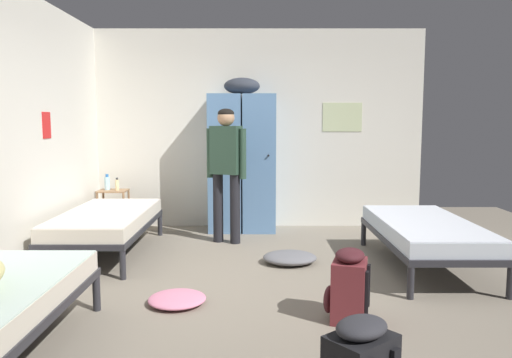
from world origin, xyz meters
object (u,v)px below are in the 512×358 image
object	(u,v)px
water_bottle	(105,183)
clothes_pile_grey	(288,258)
locker_bank	(240,160)
bed_left_rear	(104,221)
shelf_unit	(111,207)
backpack_maroon	(346,286)
lotion_bottle	(115,185)
bed_right	(422,231)
person_traveler	(224,163)
clothes_pile_pink	(175,299)

from	to	relation	value
water_bottle	clothes_pile_grey	distance (m)	2.89
locker_bank	bed_left_rear	distance (m)	2.03
locker_bank	shelf_unit	bearing A→B (deg)	-177.09
backpack_maroon	clothes_pile_grey	size ratio (longest dim) A/B	0.97
lotion_bottle	clothes_pile_grey	size ratio (longest dim) A/B	0.30
locker_bank	backpack_maroon	world-z (taller)	locker_bank
locker_bank	backpack_maroon	xyz separation A→B (m)	(0.88, -3.13, -0.71)
water_bottle	clothes_pile_grey	bearing A→B (deg)	-33.12
lotion_bottle	clothes_pile_grey	bearing A→B (deg)	-33.80
shelf_unit	lotion_bottle	world-z (taller)	lotion_bottle
shelf_unit	bed_right	distance (m)	4.02
backpack_maroon	clothes_pile_grey	distance (m)	1.56
water_bottle	clothes_pile_grey	xyz separation A→B (m)	(2.37, -1.55, -0.60)
person_traveler	clothes_pile_grey	bearing A→B (deg)	-51.75
water_bottle	backpack_maroon	size ratio (longest dim) A/B	0.39
bed_right	person_traveler	size ratio (longest dim) A/B	1.16
shelf_unit	clothes_pile_pink	distance (m)	3.01
lotion_bottle	clothes_pile_pink	xyz separation A→B (m)	(1.21, -2.67, -0.61)
bed_left_rear	water_bottle	xyz separation A→B (m)	(-0.33, 1.17, 0.28)
clothes_pile_pink	bed_right	bearing A→B (deg)	23.55
person_traveler	bed_right	bearing A→B (deg)	-27.00
locker_bank	bed_left_rear	world-z (taller)	locker_bank
water_bottle	bed_left_rear	bearing A→B (deg)	-74.25
shelf_unit	locker_bank	bearing A→B (deg)	2.91
bed_right	clothes_pile_grey	xyz separation A→B (m)	(-1.36, 0.15, -0.32)
bed_left_rear	bed_right	world-z (taller)	same
water_bottle	clothes_pile_pink	bearing A→B (deg)	-63.42
shelf_unit	person_traveler	xyz separation A→B (m)	(1.57, -0.61, 0.65)
shelf_unit	clothes_pile_pink	bearing A→B (deg)	-64.62
locker_bank	clothes_pile_pink	world-z (taller)	locker_bank
bed_left_rear	backpack_maroon	size ratio (longest dim) A/B	3.45
clothes_pile_pink	shelf_unit	bearing A→B (deg)	115.38
lotion_bottle	backpack_maroon	distance (m)	3.96
locker_bank	shelf_unit	size ratio (longest dim) A/B	3.63
bed_right	clothes_pile_grey	bearing A→B (deg)	173.81
bed_left_rear	backpack_maroon	bearing A→B (deg)	-38.54
shelf_unit	bed_right	bearing A→B (deg)	-24.62
bed_left_rear	water_bottle	world-z (taller)	water_bottle
person_traveler	backpack_maroon	size ratio (longest dim) A/B	2.99
locker_bank	person_traveler	xyz separation A→B (m)	(-0.17, -0.70, 0.02)
water_bottle	lotion_bottle	distance (m)	0.16
person_traveler	clothes_pile_grey	xyz separation A→B (m)	(0.72, -0.91, -0.93)
backpack_maroon	locker_bank	bearing A→B (deg)	105.68
water_bottle	backpack_maroon	xyz separation A→B (m)	(2.70, -3.06, -0.40)
bed_left_rear	clothes_pile_pink	size ratio (longest dim) A/B	4.00
water_bottle	clothes_pile_pink	size ratio (longest dim) A/B	0.45
locker_bank	clothes_pile_grey	xyz separation A→B (m)	(0.55, -1.61, -0.91)
clothes_pile_grey	backpack_maroon	bearing A→B (deg)	-77.63
bed_right	backpack_maroon	size ratio (longest dim) A/B	3.45
locker_bank	clothes_pile_grey	world-z (taller)	locker_bank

